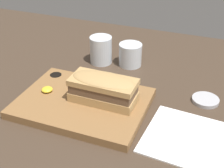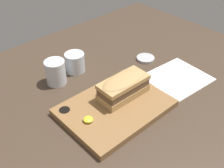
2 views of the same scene
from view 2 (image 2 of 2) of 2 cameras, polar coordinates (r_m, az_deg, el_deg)
name	(u,v)px [view 2 (image 2 of 2)]	position (r cm, az deg, el deg)	size (l,w,h in cm)	color
dining_table	(112,121)	(90.24, 0.02, -7.46)	(159.04, 126.48, 2.00)	#423326
serving_board	(115,108)	(91.67, 0.56, -4.80)	(34.01, 25.26, 2.27)	olive
sandwich	(124,86)	(92.28, 2.35, -0.39)	(17.50, 8.29, 7.48)	tan
mustard_dollop	(88,119)	(85.45, -4.88, -7.18)	(3.11, 3.11, 1.24)	yellow
water_glass	(56,74)	(103.96, -11.35, 2.09)	(7.40, 7.40, 9.13)	silver
wine_glass	(75,63)	(109.79, -7.52, 4.21)	(7.57, 7.57, 7.49)	silver
napkin	(178,78)	(109.00, 13.19, 1.19)	(22.86, 20.92, 0.40)	white
condiment_dish	(146,58)	(118.07, 6.82, 5.19)	(7.42, 7.42, 1.04)	#B2B2B7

